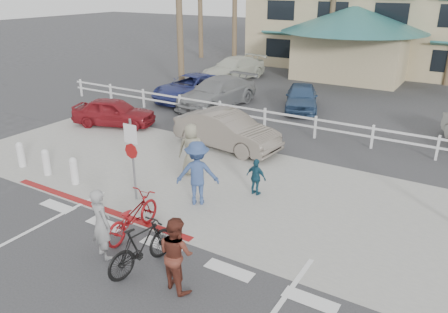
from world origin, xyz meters
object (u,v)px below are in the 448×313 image
Objects in this scene: bike_black at (142,246)px; car_red_compact at (114,112)px; sign_post at (133,156)px; bike_red at (132,216)px; car_white_sedan at (227,130)px.

bike_black is 0.51× the size of car_red_compact.
bike_red is (1.30, -1.54, -0.91)m from sign_post.
bike_black is 8.30m from car_white_sedan.
sign_post reaches higher than car_red_compact.
bike_black is 0.43× the size of car_white_sedan.
bike_red is 1.06× the size of bike_black.
car_red_compact is at bearing 139.06° from sign_post.
bike_black is at bearing -45.52° from sign_post.
bike_red is at bearing -163.17° from car_white_sedan.
sign_post is 1.49× the size of bike_black.
car_red_compact is (-6.02, -0.19, -0.09)m from car_white_sedan.
car_white_sedan is at bearing 89.51° from sign_post.
bike_red is 7.03m from car_white_sedan.
sign_post is 2.21m from bike_red.
car_white_sedan is at bearing -64.22° from bike_black.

